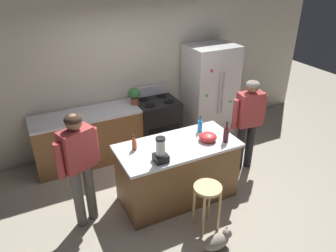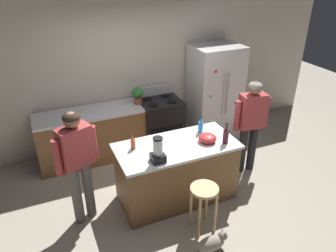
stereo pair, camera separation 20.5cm
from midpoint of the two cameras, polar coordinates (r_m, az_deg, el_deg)
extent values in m
plane|color=#B2A893|center=(4.96, 0.37, -12.34)|extent=(14.00, 14.00, 0.00)
cube|color=beige|center=(5.90, -8.27, 9.25)|extent=(8.00, 0.10, 2.70)
cube|color=brown|center=(4.69, 0.38, -8.30)|extent=(1.63, 0.75, 0.86)
cube|color=silver|center=(4.44, 0.40, -3.57)|extent=(1.69, 0.81, 0.04)
cube|color=brown|center=(5.73, -13.90, -1.97)|extent=(2.00, 0.64, 0.86)
cube|color=silver|center=(5.52, -14.43, 2.11)|extent=(2.00, 0.64, 0.04)
cube|color=silver|center=(6.28, 6.44, 6.08)|extent=(0.90, 0.70, 1.79)
cylinder|color=#B7BABF|center=(5.94, 8.07, 5.62)|extent=(0.02, 0.02, 0.80)
cylinder|color=#B7BABF|center=(5.99, 8.71, 5.74)|extent=(0.02, 0.02, 0.80)
cube|color=#3FB259|center=(6.19, 10.07, 4.26)|extent=(0.05, 0.01, 0.05)
cube|color=#3FB259|center=(5.82, 5.87, 5.35)|extent=(0.05, 0.01, 0.05)
cube|color=red|center=(5.70, 6.72, 9.62)|extent=(0.05, 0.01, 0.05)
cube|color=black|center=(5.99, -3.02, 0.48)|extent=(0.76, 0.64, 0.90)
cube|color=black|center=(5.75, -1.71, -1.25)|extent=(0.60, 0.01, 0.24)
cube|color=#B7BABF|center=(6.01, -4.27, 6.22)|extent=(0.76, 0.06, 0.18)
cylinder|color=black|center=(5.61, -4.21, 3.64)|extent=(0.18, 0.18, 0.01)
cylinder|color=black|center=(5.74, -0.88, 4.31)|extent=(0.18, 0.18, 0.01)
cylinder|color=black|center=(5.86, -5.34, 4.71)|extent=(0.18, 0.18, 0.01)
cylinder|color=black|center=(5.99, -2.13, 5.33)|extent=(0.18, 0.18, 0.01)
cylinder|color=#66605B|center=(4.43, -16.86, -12.12)|extent=(0.17, 0.17, 0.88)
cylinder|color=#66605B|center=(4.49, -14.89, -11.14)|extent=(0.17, 0.17, 0.88)
cube|color=#B23F3F|center=(4.06, -17.13, -3.91)|extent=(0.45, 0.35, 0.52)
cylinder|color=#B23F3F|center=(4.00, -20.06, -5.83)|extent=(0.12, 0.12, 0.47)
cylinder|color=#B23F3F|center=(4.19, -14.16, -3.22)|extent=(0.12, 0.12, 0.47)
sphere|color=#8C664C|center=(3.89, -17.86, 0.64)|extent=(0.26, 0.26, 0.20)
ellipsoid|color=#332319|center=(3.88, -17.93, 1.10)|extent=(0.27, 0.27, 0.12)
cylinder|color=#26262B|center=(5.53, 13.19, -3.36)|extent=(0.14, 0.14, 0.81)
cylinder|color=#26262B|center=(5.44, 11.57, -3.71)|extent=(0.14, 0.14, 0.81)
cube|color=#B23F3F|center=(5.17, 13.14, 2.91)|extent=(0.42, 0.27, 0.55)
cylinder|color=#B23F3F|center=(5.32, 15.37, 2.78)|extent=(0.10, 0.10, 0.49)
cylinder|color=#B23F3F|center=(5.07, 10.68, 2.03)|extent=(0.10, 0.10, 0.49)
sphere|color=#8C664C|center=(5.03, 13.59, 6.79)|extent=(0.22, 0.22, 0.20)
ellipsoid|color=gray|center=(5.02, 13.64, 7.16)|extent=(0.23, 0.23, 0.12)
cylinder|color=tan|center=(4.10, 5.61, -10.87)|extent=(0.36, 0.36, 0.04)
cylinder|color=tan|center=(4.20, 4.84, -15.75)|extent=(0.04, 0.04, 0.62)
cylinder|color=tan|center=(4.30, 7.61, -14.71)|extent=(0.04, 0.04, 0.62)
cylinder|color=tan|center=(4.34, 3.22, -13.88)|extent=(0.04, 0.04, 0.62)
cylinder|color=tan|center=(4.44, 5.92, -12.93)|extent=(0.04, 0.04, 0.62)
ellipsoid|color=gray|center=(4.22, 7.02, -19.72)|extent=(0.36, 0.18, 0.20)
sphere|color=gray|center=(4.23, 8.99, -18.28)|extent=(0.12, 0.12, 0.12)
cone|color=gray|center=(4.18, 9.42, -17.91)|extent=(0.04, 0.04, 0.03)
cone|color=gray|center=(4.21, 8.93, -17.40)|extent=(0.04, 0.04, 0.03)
cylinder|color=gray|center=(4.19, 4.50, -21.25)|extent=(0.20, 0.03, 0.10)
cylinder|color=brown|center=(5.67, -6.95, 4.39)|extent=(0.14, 0.14, 0.12)
ellipsoid|color=#337A38|center=(5.61, -7.03, 5.80)|extent=(0.20, 0.20, 0.18)
cube|color=black|center=(4.07, -2.75, -5.68)|extent=(0.17, 0.17, 0.10)
cylinder|color=silver|center=(3.98, -2.80, -3.78)|extent=(0.12, 0.12, 0.22)
cylinder|color=black|center=(3.92, -2.84, -2.29)|extent=(0.12, 0.12, 0.02)
cylinder|color=#B24C26|center=(4.33, -7.33, -3.36)|extent=(0.06, 0.06, 0.14)
cylinder|color=#B24C26|center=(4.28, -7.41, -2.21)|extent=(0.02, 0.02, 0.06)
cylinder|color=black|center=(4.26, -7.44, -1.77)|extent=(0.03, 0.03, 0.02)
cylinder|color=#268CD8|center=(4.73, 4.43, -0.10)|extent=(0.07, 0.07, 0.17)
cylinder|color=#268CD8|center=(4.68, 4.48, 1.20)|extent=(0.03, 0.03, 0.07)
cylinder|color=black|center=(4.66, 4.50, 1.69)|extent=(0.03, 0.03, 0.02)
cylinder|color=#471923|center=(4.51, 8.93, -1.61)|extent=(0.08, 0.08, 0.21)
cylinder|color=#471923|center=(4.44, 9.07, 0.08)|extent=(0.03, 0.03, 0.09)
cylinder|color=black|center=(4.41, 9.12, 0.69)|extent=(0.03, 0.03, 0.02)
ellipsoid|color=red|center=(4.53, 5.77, -1.95)|extent=(0.25, 0.25, 0.11)
camera|label=1|loc=(0.10, -91.28, -0.67)|focal=34.48mm
camera|label=2|loc=(0.10, 88.72, 0.67)|focal=34.48mm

